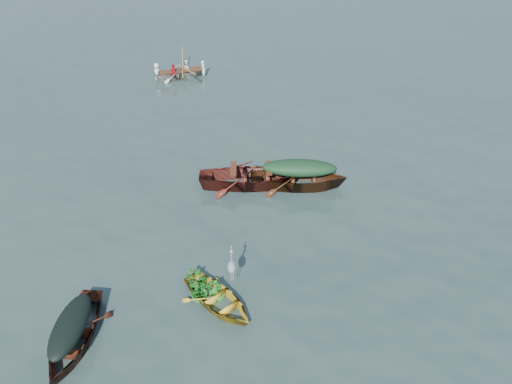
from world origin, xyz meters
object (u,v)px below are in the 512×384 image
dark_covered_boat (76,342)px  open_wooden_boat (251,186)px  green_tarp_boat (298,187)px  heron (232,271)px  rowed_boat (181,78)px  yellow_dinghy (218,305)px

dark_covered_boat → open_wooden_boat: size_ratio=0.73×
green_tarp_boat → open_wooden_boat: size_ratio=0.93×
green_tarp_boat → open_wooden_boat: (-1.61, 0.11, 0.00)m
dark_covered_boat → green_tarp_boat: (5.99, 6.12, 0.00)m
dark_covered_boat → open_wooden_boat: (4.38, 6.23, 0.00)m
open_wooden_boat → heron: heron is taller
dark_covered_boat → rowed_boat: 15.29m
rowed_boat → green_tarp_boat: bearing=-166.6°
open_wooden_boat → rowed_boat: bearing=19.9°
dark_covered_boat → heron: (3.77, 1.44, 0.83)m
rowed_boat → heron: (2.58, -13.81, 0.83)m
open_wooden_boat → rowed_boat: size_ratio=1.38×
yellow_dinghy → open_wooden_boat: bearing=36.5°
dark_covered_boat → rowed_boat: (1.20, 15.24, 0.00)m
yellow_dinghy → open_wooden_boat: 5.29m
open_wooden_boat → green_tarp_boat: bearing=-93.5°
green_tarp_boat → rowed_boat: green_tarp_boat is taller
green_tarp_boat → heron: (-2.21, -4.68, 0.83)m
yellow_dinghy → green_tarp_boat: green_tarp_boat is taller
dark_covered_boat → heron: heron is taller
rowed_boat → heron: 14.07m
green_tarp_boat → yellow_dinghy: bearing=157.1°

